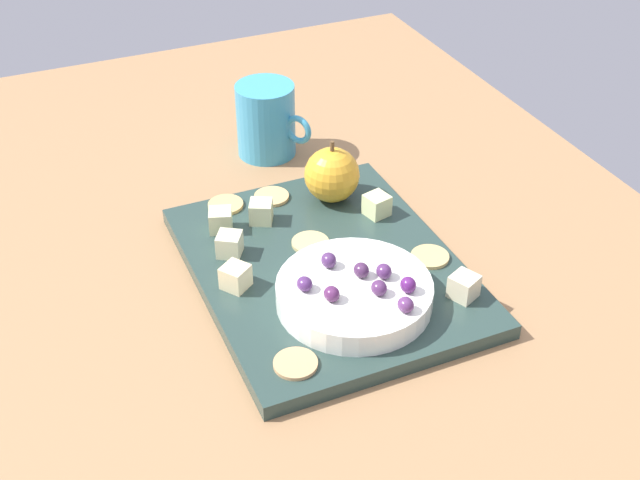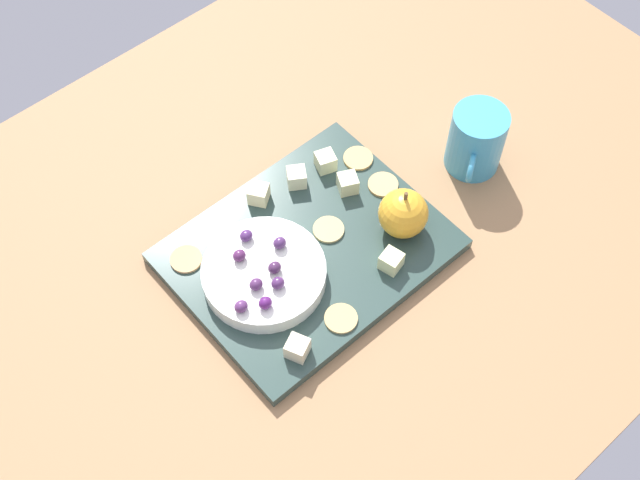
# 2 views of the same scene
# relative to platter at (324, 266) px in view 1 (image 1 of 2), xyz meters

# --- Properties ---
(table) EXTENTS (1.34, 0.91, 0.05)m
(table) POSITION_rel_platter_xyz_m (-0.00, 0.02, -0.03)
(table) COLOR #99704A
(table) RESTS_ON ground
(platter) EXTENTS (0.34, 0.27, 0.02)m
(platter) POSITION_rel_platter_xyz_m (0.00, 0.00, 0.00)
(platter) COLOR #293E39
(platter) RESTS_ON table
(serving_dish) EXTENTS (0.16, 0.16, 0.02)m
(serving_dish) POSITION_rel_platter_xyz_m (-0.08, 0.00, 0.02)
(serving_dish) COLOR white
(serving_dish) RESTS_ON platter
(apple_whole) EXTENTS (0.07, 0.07, 0.07)m
(apple_whole) POSITION_rel_platter_xyz_m (0.11, -0.06, 0.04)
(apple_whole) COLOR gold
(apple_whole) RESTS_ON platter
(apple_stem) EXTENTS (0.01, 0.01, 0.01)m
(apple_stem) POSITION_rel_platter_xyz_m (0.11, -0.06, 0.08)
(apple_stem) COLOR brown
(apple_stem) RESTS_ON apple_whole
(cheese_cube_0) EXTENTS (0.03, 0.03, 0.03)m
(cheese_cube_0) POSITION_rel_platter_xyz_m (-0.11, -0.11, 0.02)
(cheese_cube_0) COLOR beige
(cheese_cube_0) RESTS_ON platter
(cheese_cube_1) EXTENTS (0.03, 0.03, 0.03)m
(cheese_cube_1) POSITION_rel_platter_xyz_m (0.10, 0.04, 0.02)
(cheese_cube_1) COLOR beige
(cheese_cube_1) RESTS_ON platter
(cheese_cube_2) EXTENTS (0.03, 0.03, 0.03)m
(cheese_cube_2) POSITION_rel_platter_xyz_m (0.10, 0.08, 0.02)
(cheese_cube_2) COLOR beige
(cheese_cube_2) RESTS_ON platter
(cheese_cube_3) EXTENTS (0.03, 0.03, 0.03)m
(cheese_cube_3) POSITION_rel_platter_xyz_m (0.06, -0.09, 0.02)
(cheese_cube_3) COLOR beige
(cheese_cube_3) RESTS_ON platter
(cheese_cube_4) EXTENTS (0.04, 0.04, 0.03)m
(cheese_cube_4) POSITION_rel_platter_xyz_m (0.05, 0.09, 0.02)
(cheese_cube_4) COLOR beige
(cheese_cube_4) RESTS_ON platter
(cheese_cube_5) EXTENTS (0.04, 0.04, 0.03)m
(cheese_cube_5) POSITION_rel_platter_xyz_m (-0.01, 0.10, 0.02)
(cheese_cube_5) COLOR beige
(cheese_cube_5) RESTS_ON platter
(cracker_0) EXTENTS (0.04, 0.04, 0.00)m
(cracker_0) POSITION_rel_platter_xyz_m (-0.04, -0.11, 0.01)
(cracker_0) COLOR tan
(cracker_0) RESTS_ON platter
(cracker_1) EXTENTS (0.04, 0.04, 0.00)m
(cracker_1) POSITION_rel_platter_xyz_m (0.14, 0.06, 0.01)
(cracker_1) COLOR tan
(cracker_1) RESTS_ON platter
(cracker_2) EXTENTS (0.04, 0.04, 0.00)m
(cracker_2) POSITION_rel_platter_xyz_m (0.03, 0.00, 0.01)
(cracker_2) COLOR tan
(cracker_2) RESTS_ON platter
(cracker_3) EXTENTS (0.04, 0.04, 0.00)m
(cracker_3) POSITION_rel_platter_xyz_m (-0.14, 0.09, 0.01)
(cracker_3) COLOR tan
(cracker_3) RESTS_ON platter
(cracker_4) EXTENTS (0.04, 0.04, 0.00)m
(cracker_4) POSITION_rel_platter_xyz_m (0.14, 0.01, 0.01)
(cracker_4) COLOR tan
(cracker_4) RESTS_ON platter
(grape_0) EXTENTS (0.02, 0.02, 0.02)m
(grape_0) POSITION_rel_platter_xyz_m (-0.08, -0.03, 0.04)
(grape_0) COLOR #4D285A
(grape_0) RESTS_ON serving_dish
(grape_1) EXTENTS (0.02, 0.02, 0.02)m
(grape_1) POSITION_rel_platter_xyz_m (-0.09, 0.03, 0.04)
(grape_1) COLOR #522351
(grape_1) RESTS_ON serving_dish
(grape_2) EXTENTS (0.02, 0.02, 0.02)m
(grape_2) POSITION_rel_platter_xyz_m (-0.14, -0.03, 0.04)
(grape_2) COLOR #592E62
(grape_2) RESTS_ON serving_dish
(grape_3) EXTENTS (0.02, 0.02, 0.01)m
(grape_3) POSITION_rel_platter_xyz_m (-0.07, 0.05, 0.04)
(grape_3) COLOR #4D2961
(grape_3) RESTS_ON serving_dish
(grape_4) EXTENTS (0.02, 0.02, 0.02)m
(grape_4) POSITION_rel_platter_xyz_m (-0.10, -0.01, 0.04)
(grape_4) COLOR #4E2855
(grape_4) RESTS_ON serving_dish
(grape_5) EXTENTS (0.02, 0.02, 0.02)m
(grape_5) POSITION_rel_platter_xyz_m (-0.07, -0.01, 0.04)
(grape_5) COLOR #45254A
(grape_5) RESTS_ON serving_dish
(grape_6) EXTENTS (0.02, 0.02, 0.02)m
(grape_6) POSITION_rel_platter_xyz_m (-0.04, 0.01, 0.04)
(grape_6) COLOR #4C2A5B
(grape_6) RESTS_ON serving_dish
(grape_7) EXTENTS (0.02, 0.02, 0.02)m
(grape_7) POSITION_rel_platter_xyz_m (-0.11, -0.04, 0.04)
(grape_7) COLOR #531C63
(grape_7) RESTS_ON serving_dish
(cup) EXTENTS (0.10, 0.08, 0.10)m
(cup) POSITION_rel_platter_xyz_m (0.27, -0.04, 0.04)
(cup) COLOR #3C98C1
(cup) RESTS_ON table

